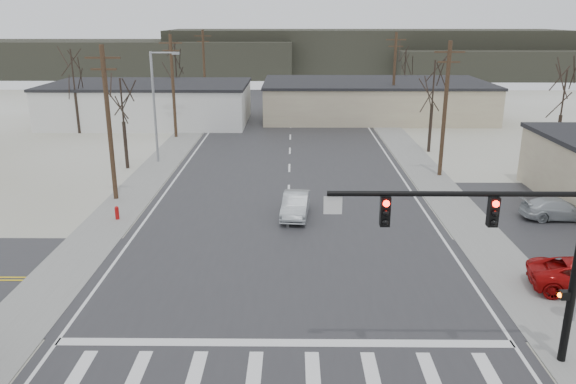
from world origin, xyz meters
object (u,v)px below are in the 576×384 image
sedan_crossing (296,205)px  car_far_b (288,104)px  traffic_signal_mast (523,238)px  car_parked_silver (558,209)px  fire_hydrant (117,213)px  car_far_a (344,111)px

sedan_crossing → car_far_b: sedan_crossing is taller
traffic_signal_mast → car_parked_silver: bearing=60.5°
fire_hydrant → car_far_b: car_far_b is taller
sedan_crossing → car_far_b: size_ratio=1.22×
sedan_crossing → car_far_b: 41.38m
car_far_a → car_far_b: car_far_a is taller
car_parked_silver → car_far_b: bearing=21.0°
fire_hydrant → car_far_a: car_far_a is taller
traffic_signal_mast → car_parked_silver: traffic_signal_mast is taller
fire_hydrant → car_far_b: bearing=76.9°
car_far_a → car_far_b: size_ratio=1.48×
traffic_signal_mast → fire_hydrant: size_ratio=10.29×
car_far_b → car_parked_silver: (16.55, -41.72, 0.01)m
car_far_a → car_far_b: (-6.77, 6.82, -0.15)m
traffic_signal_mast → sedan_crossing: bearing=116.5°
sedan_crossing → car_far_a: (5.91, 34.56, 0.05)m
car_far_b → car_parked_silver: size_ratio=0.82×
fire_hydrant → car_parked_silver: size_ratio=0.20×
car_far_a → car_parked_silver: bearing=101.3°
car_far_a → car_parked_silver: (9.78, -34.90, -0.14)m
sedan_crossing → car_far_a: size_ratio=0.83×
traffic_signal_mast → car_far_a: 49.65m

